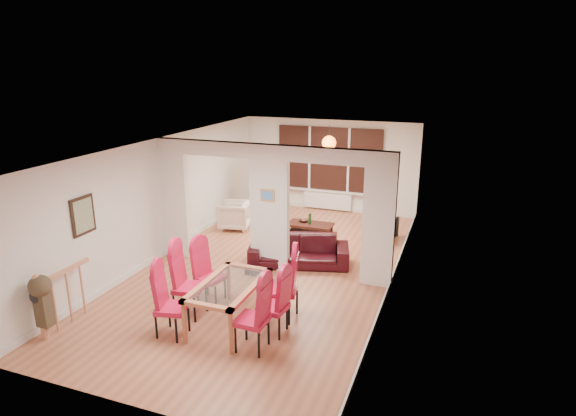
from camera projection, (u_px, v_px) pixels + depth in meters
The scene contains 24 objects.
floor at pixel (270, 268), 10.04m from camera, with size 5.00×9.00×0.01m, color #B06646.
room_walls at pixel (270, 209), 9.66m from camera, with size 5.00×9.00×2.60m, color silver, non-canonical shape.
divider_wall at pixel (270, 209), 9.66m from camera, with size 5.00×0.18×2.60m, color white.
bay_window_blinds at pixel (329, 159), 13.59m from camera, with size 3.00×0.08×1.80m, color black.
radiator at pixel (328, 200), 13.91m from camera, with size 1.40×0.08×0.50m, color white.
pendant_light at pixel (329, 143), 12.28m from camera, with size 0.36×0.36×0.36m, color orange.
stair_newel at pixel (66, 293), 7.75m from camera, with size 0.40×1.20×1.10m, color tan, non-canonical shape.
wall_poster at pixel (83, 215), 8.24m from camera, with size 0.04×0.52×0.67m, color gray.
pillar_photo at pixel (268, 195), 9.49m from camera, with size 0.30×0.03×0.25m, color #4C8CD8.
dining_table at pixel (230, 304), 7.77m from camera, with size 0.88×1.56×0.73m, color #AA5E3F, non-canonical shape.
dining_chair_la at pixel (171, 303), 7.42m from camera, with size 0.44×0.44×1.10m, color #B31236, non-canonical shape.
dining_chair_lb at pixel (189, 283), 8.02m from camera, with size 0.47×0.47×1.18m, color #B31236, non-canonical shape.
dining_chair_lc at pixel (211, 274), 8.48m from camera, with size 0.43×0.43×1.08m, color #B31236, non-canonical shape.
dining_chair_ra at pixel (252, 315), 7.05m from camera, with size 0.45×0.45×1.13m, color #B31236, non-canonical shape.
dining_chair_rb at pixel (273, 303), 7.49m from camera, with size 0.42×0.42×1.05m, color #B31236, non-canonical shape.
dining_chair_rc at pixel (282, 285), 7.93m from camera, with size 0.47×0.47×1.19m, color #B31236, non-canonical shape.
sofa at pixel (299, 251), 10.16m from camera, with size 2.09×0.82×0.61m, color black.
armchair at pixel (235, 215), 12.36m from camera, with size 0.77×0.75×0.70m, color beige.
person at pixel (260, 187), 12.79m from camera, with size 0.45×0.68×1.87m, color black.
television at pixel (387, 230), 11.58m from camera, with size 0.11×0.87×0.50m, color black.
coffee_table at pixel (310, 228), 12.07m from camera, with size 1.11×0.56×0.26m, color black, non-canonical shape.
bottle at pixel (310, 218), 11.95m from camera, with size 0.07×0.07×0.30m, color #143F19.
bowl at pixel (304, 220), 12.16m from camera, with size 0.24×0.24×0.06m, color black.
shoes at pixel (253, 271), 9.75m from camera, with size 0.25×0.27×0.10m, color black, non-canonical shape.
Camera 1 is at (3.54, -8.55, 4.10)m, focal length 30.00 mm.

